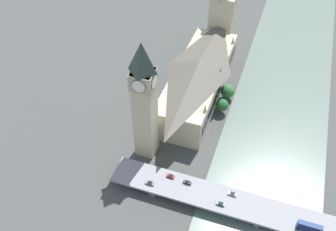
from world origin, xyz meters
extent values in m
plane|color=#424442|center=(0.00, 0.00, 0.00)|extent=(600.00, 600.00, 0.00)
cube|color=slate|center=(-35.82, 0.00, 0.15)|extent=(59.63, 360.00, 0.30)
cube|color=#C1B28E|center=(17.47, -8.00, 10.21)|extent=(28.95, 95.08, 20.42)
cube|color=black|center=(2.85, -8.00, 11.23)|extent=(0.40, 87.47, 6.13)
pyramid|color=#514C42|center=(17.47, -8.00, 23.95)|extent=(28.37, 93.18, 7.05)
cone|color=tan|center=(4.00, -44.13, 22.92)|extent=(2.20, 2.20, 5.00)
cone|color=tan|center=(4.00, -8.00, 22.92)|extent=(2.20, 2.20, 5.00)
cone|color=tan|center=(4.00, 28.13, 22.92)|extent=(2.20, 2.20, 5.00)
cube|color=#C1B28E|center=(30.91, 48.75, 27.97)|extent=(10.42, 10.42, 55.94)
cube|color=tan|center=(30.91, 48.75, 51.25)|extent=(11.05, 11.05, 9.38)
cylinder|color=black|center=(25.52, 48.75, 51.25)|extent=(0.50, 7.31, 7.31)
cylinder|color=silver|center=(25.41, 48.75, 51.25)|extent=(0.62, 6.77, 6.77)
cylinder|color=black|center=(36.29, 48.75, 51.25)|extent=(0.50, 7.31, 7.31)
cylinder|color=silver|center=(36.40, 48.75, 51.25)|extent=(0.62, 6.77, 6.77)
cylinder|color=black|center=(30.91, 43.37, 51.25)|extent=(7.31, 0.50, 7.31)
cylinder|color=silver|center=(30.91, 43.26, 51.25)|extent=(6.77, 0.62, 6.77)
cylinder|color=black|center=(30.91, 54.14, 51.25)|extent=(7.31, 0.50, 7.31)
cylinder|color=silver|center=(30.91, 54.25, 51.25)|extent=(6.77, 0.62, 6.77)
pyramid|color=#2D3833|center=(30.91, 48.75, 63.88)|extent=(10.63, 10.63, 15.87)
cube|color=#C1B28E|center=(17.47, -68.13, 21.21)|extent=(17.18, 17.18, 42.42)
cube|color=slate|center=(-35.82, 70.06, 2.13)|extent=(3.00, 13.76, 4.26)
cube|color=slate|center=(17.13, 70.06, 2.13)|extent=(3.00, 13.76, 4.26)
cube|color=gray|center=(-35.82, 70.06, 4.86)|extent=(151.27, 16.19, 1.20)
cube|color=navy|center=(-58.38, 73.71, 6.92)|extent=(11.13, 2.52, 2.04)
cube|color=black|center=(-58.38, 73.71, 7.33)|extent=(10.02, 2.58, 0.90)
cube|color=navy|center=(-58.38, 73.71, 9.14)|extent=(10.91, 2.52, 2.40)
cube|color=black|center=(-58.38, 73.71, 9.26)|extent=(10.02, 2.58, 1.15)
cube|color=navy|center=(-58.38, 73.71, 10.42)|extent=(10.80, 2.40, 0.16)
cylinder|color=black|center=(-53.68, 72.56, 6.01)|extent=(1.09, 0.28, 1.09)
cylinder|color=black|center=(-53.68, 74.87, 6.01)|extent=(1.09, 0.28, 1.09)
cylinder|color=black|center=(-62.97, 72.56, 6.01)|extent=(1.09, 0.28, 1.09)
cube|color=#2D5638|center=(-17.25, 73.66, 5.98)|extent=(4.37, 1.73, 0.59)
cube|color=black|center=(-17.38, 73.66, 6.55)|extent=(2.27, 1.56, 0.54)
cylinder|color=black|center=(-15.50, 72.88, 5.77)|extent=(0.62, 0.22, 0.62)
cylinder|color=black|center=(-15.50, 74.43, 5.77)|extent=(0.62, 0.22, 0.62)
cylinder|color=black|center=(-19.00, 72.88, 5.77)|extent=(0.62, 0.22, 0.62)
cylinder|color=black|center=(-19.00, 74.43, 5.77)|extent=(0.62, 0.22, 0.62)
cube|color=silver|center=(-21.38, 66.19, 6.03)|extent=(4.49, 1.82, 0.65)
cube|color=black|center=(-21.52, 66.19, 6.61)|extent=(2.34, 1.64, 0.51)
cylinder|color=black|center=(-19.61, 65.37, 5.80)|extent=(0.68, 0.22, 0.68)
cylinder|color=black|center=(-19.61, 67.02, 5.80)|extent=(0.68, 0.22, 0.68)
cylinder|color=black|center=(-23.15, 65.37, 5.80)|extent=(0.68, 0.22, 0.68)
cylinder|color=black|center=(-23.15, 67.02, 5.80)|extent=(0.68, 0.22, 0.68)
cube|color=slate|center=(19.43, 73.65, 6.05)|extent=(4.61, 1.89, 0.70)
cube|color=black|center=(19.29, 73.65, 6.64)|extent=(2.40, 1.70, 0.47)
cylinder|color=black|center=(21.26, 72.80, 5.80)|extent=(0.67, 0.22, 0.67)
cylinder|color=black|center=(21.26, 74.50, 5.80)|extent=(0.67, 0.22, 0.67)
cylinder|color=black|center=(17.60, 72.80, 5.80)|extent=(0.67, 0.22, 0.67)
cylinder|color=black|center=(17.60, 74.50, 5.80)|extent=(0.67, 0.22, 0.67)
cube|color=black|center=(1.65, 66.97, 6.04)|extent=(4.33, 1.72, 0.69)
cube|color=black|center=(1.52, 66.97, 6.67)|extent=(2.25, 1.55, 0.56)
cylinder|color=black|center=(3.37, 66.20, 5.79)|extent=(0.65, 0.22, 0.65)
cylinder|color=black|center=(3.37, 67.74, 5.79)|extent=(0.65, 0.22, 0.65)
cylinder|color=black|center=(-0.06, 66.20, 5.79)|extent=(0.65, 0.22, 0.65)
cylinder|color=black|center=(-0.06, 67.74, 5.79)|extent=(0.65, 0.22, 0.65)
cube|color=maroon|center=(10.92, 66.08, 6.07)|extent=(4.19, 1.85, 0.70)
cube|color=black|center=(10.79, 66.08, 6.66)|extent=(2.18, 1.67, 0.49)
cylinder|color=black|center=(12.52, 65.24, 5.81)|extent=(0.70, 0.22, 0.70)
cylinder|color=black|center=(12.52, 66.92, 5.81)|extent=(0.70, 0.22, 0.70)
cylinder|color=black|center=(9.32, 65.24, 5.81)|extent=(0.70, 0.22, 0.70)
cylinder|color=black|center=(9.32, 66.92, 5.81)|extent=(0.70, 0.22, 0.70)
cylinder|color=brown|center=(-1.54, 4.19, 1.45)|extent=(0.70, 0.70, 2.91)
sphere|color=#235628|center=(-1.54, 4.19, 6.24)|extent=(7.84, 7.84, 7.84)
cylinder|color=brown|center=(-1.66, -10.30, 1.08)|extent=(0.70, 0.70, 2.16)
sphere|color=#2D6633|center=(-1.66, -10.30, 5.88)|extent=(8.74, 8.74, 8.74)
camera|label=1|loc=(-26.50, 176.79, 161.99)|focal=40.00mm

